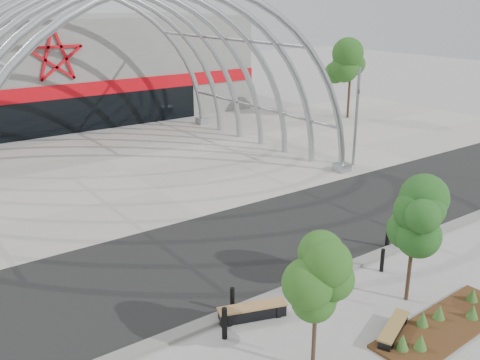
% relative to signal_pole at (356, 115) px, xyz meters
% --- Properties ---
extents(ground, '(140.00, 140.00, 0.00)m').
position_rel_signal_pole_xyz_m(ground, '(-11.47, -8.50, -3.00)').
color(ground, gray).
rests_on(ground, ground).
extents(road, '(140.00, 7.00, 0.02)m').
position_rel_signal_pole_xyz_m(road, '(-11.47, -5.00, -2.99)').
color(road, black).
rests_on(road, ground).
extents(forecourt, '(60.00, 17.00, 0.04)m').
position_rel_signal_pole_xyz_m(forecourt, '(-11.47, 7.00, -2.98)').
color(forecourt, '#A7A296').
rests_on(forecourt, ground).
extents(kerb, '(60.00, 0.50, 0.12)m').
position_rel_signal_pole_xyz_m(kerb, '(-11.47, -8.75, -2.94)').
color(kerb, slate).
rests_on(kerb, ground).
extents(arena_building, '(34.00, 15.24, 8.00)m').
position_rel_signal_pole_xyz_m(arena_building, '(-11.47, 24.95, 0.99)').
color(arena_building, slate).
rests_on(arena_building, ground).
extents(vault_canopy, '(20.80, 15.80, 20.36)m').
position_rel_signal_pole_xyz_m(vault_canopy, '(-11.47, 7.00, -2.98)').
color(vault_canopy, '#9DA3A8').
rests_on(vault_canopy, ground).
extents(planting_bed, '(5.42, 1.91, 0.56)m').
position_rel_signal_pole_xyz_m(planting_bed, '(-10.06, -13.03, -2.86)').
color(planting_bed, '#3B220F').
rests_on(planting_bed, ground).
extents(signal_pole, '(0.17, 0.81, 5.74)m').
position_rel_signal_pole_xyz_m(signal_pole, '(0.00, 0.00, 0.00)').
color(signal_pole, gray).
rests_on(signal_pole, ground).
extents(street_tree_0, '(1.54, 1.54, 3.51)m').
position_rel_signal_pole_xyz_m(street_tree_0, '(-14.59, -12.16, -0.47)').
color(street_tree_0, '#32221A').
rests_on(street_tree_0, ground).
extents(street_tree_1, '(1.57, 1.57, 3.72)m').
position_rel_signal_pole_xyz_m(street_tree_1, '(-9.68, -11.37, -0.33)').
color(street_tree_1, black).
rests_on(street_tree_1, ground).
extents(bench_0, '(2.20, 1.14, 0.45)m').
position_rel_signal_pole_xyz_m(bench_0, '(-14.44, -9.30, -2.78)').
color(bench_0, black).
rests_on(bench_0, ground).
extents(bench_1, '(1.90, 1.11, 0.40)m').
position_rel_signal_pole_xyz_m(bench_1, '(-11.67, -12.45, -2.81)').
color(bench_1, black).
rests_on(bench_1, ground).
extents(bollard_0, '(0.16, 0.16, 1.00)m').
position_rel_signal_pole_xyz_m(bollard_0, '(-15.71, -9.65, -2.50)').
color(bollard_0, black).
rests_on(bollard_0, ground).
extents(bollard_1, '(0.14, 0.14, 0.88)m').
position_rel_signal_pole_xyz_m(bollard_1, '(-14.76, -8.68, -2.56)').
color(bollard_1, black).
rests_on(bollard_1, ground).
extents(bollard_2, '(0.16, 0.16, 1.02)m').
position_rel_signal_pole_xyz_m(bollard_2, '(-11.46, -9.88, -2.49)').
color(bollard_2, black).
rests_on(bollard_2, ground).
extents(bollard_3, '(0.14, 0.14, 0.88)m').
position_rel_signal_pole_xyz_m(bollard_3, '(-8.84, -9.62, -2.56)').
color(bollard_3, black).
rests_on(bollard_3, ground).
extents(bollard_4, '(0.17, 0.17, 1.04)m').
position_rel_signal_pole_xyz_m(bollard_4, '(-7.11, -8.44, -2.48)').
color(bollard_4, black).
rests_on(bollard_4, ground).
extents(bg_tree_1, '(2.70, 2.70, 5.91)m').
position_rel_signal_pole_xyz_m(bg_tree_1, '(9.53, 9.50, 1.25)').
color(bg_tree_1, black).
rests_on(bg_tree_1, ground).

